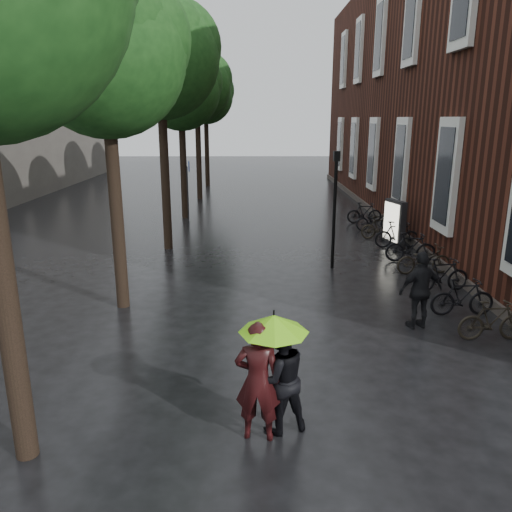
{
  "coord_description": "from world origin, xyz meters",
  "views": [
    {
      "loc": [
        -0.68,
        -5.29,
        4.77
      ],
      "look_at": [
        -0.62,
        5.96,
        1.65
      ],
      "focal_mm": 35.0,
      "sensor_mm": 36.0,
      "label": 1
    }
  ],
  "objects_px": {
    "parked_bicycles": "(406,246)",
    "lamp_post": "(335,199)",
    "pedestrian_walking": "(421,290)",
    "ad_lightbox": "(394,223)",
    "person_burgundy": "(258,381)",
    "person_black": "(280,377)"
  },
  "relations": [
    {
      "from": "person_black",
      "to": "ad_lightbox",
      "type": "height_order",
      "value": "person_black"
    },
    {
      "from": "person_burgundy",
      "to": "parked_bicycles",
      "type": "relative_size",
      "value": 0.14
    },
    {
      "from": "person_burgundy",
      "to": "lamp_post",
      "type": "relative_size",
      "value": 0.51
    },
    {
      "from": "ad_lightbox",
      "to": "lamp_post",
      "type": "relative_size",
      "value": 0.47
    },
    {
      "from": "ad_lightbox",
      "to": "pedestrian_walking",
      "type": "bearing_deg",
      "value": -117.39
    },
    {
      "from": "parked_bicycles",
      "to": "ad_lightbox",
      "type": "xyz_separation_m",
      "value": [
        0.09,
        1.89,
        0.41
      ]
    },
    {
      "from": "person_burgundy",
      "to": "lamp_post",
      "type": "xyz_separation_m",
      "value": [
        2.53,
        9.02,
        1.33
      ]
    },
    {
      "from": "person_black",
      "to": "pedestrian_walking",
      "type": "xyz_separation_m",
      "value": [
        3.47,
        3.98,
        0.01
      ]
    },
    {
      "from": "parked_bicycles",
      "to": "lamp_post",
      "type": "bearing_deg",
      "value": -158.71
    },
    {
      "from": "parked_bicycles",
      "to": "person_black",
      "type": "bearing_deg",
      "value": -116.36
    },
    {
      "from": "parked_bicycles",
      "to": "lamp_post",
      "type": "relative_size",
      "value": 3.52
    },
    {
      "from": "pedestrian_walking",
      "to": "lamp_post",
      "type": "relative_size",
      "value": 0.49
    },
    {
      "from": "person_burgundy",
      "to": "pedestrian_walking",
      "type": "bearing_deg",
      "value": -125.69
    },
    {
      "from": "person_black",
      "to": "parked_bicycles",
      "type": "height_order",
      "value": "person_black"
    },
    {
      "from": "pedestrian_walking",
      "to": "parked_bicycles",
      "type": "distance_m",
      "value": 6.08
    },
    {
      "from": "person_burgundy",
      "to": "parked_bicycles",
      "type": "distance_m",
      "value": 11.36
    },
    {
      "from": "person_burgundy",
      "to": "person_black",
      "type": "relative_size",
      "value": 1.06
    },
    {
      "from": "lamp_post",
      "to": "person_black",
      "type": "bearing_deg",
      "value": -103.91
    },
    {
      "from": "person_burgundy",
      "to": "pedestrian_walking",
      "type": "distance_m",
      "value": 5.65
    },
    {
      "from": "person_burgundy",
      "to": "lamp_post",
      "type": "bearing_deg",
      "value": -98.99
    },
    {
      "from": "pedestrian_walking",
      "to": "ad_lightbox",
      "type": "bearing_deg",
      "value": -114.82
    },
    {
      "from": "parked_bicycles",
      "to": "ad_lightbox",
      "type": "relative_size",
      "value": 7.52
    }
  ]
}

